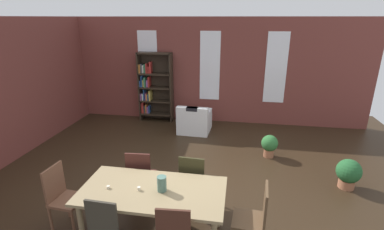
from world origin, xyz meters
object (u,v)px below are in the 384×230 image
at_px(dining_chair_far_left, 141,175).
at_px(potted_plant_corner, 349,173).
at_px(dining_table, 153,195).
at_px(dining_chair_far_right, 193,180).
at_px(armchair_white, 194,121).
at_px(dining_chair_head_left, 63,196).
at_px(bookshelf_tall, 153,87).
at_px(potted_plant_by_shelf, 269,145).
at_px(vase_on_table, 162,184).
at_px(dining_chair_head_right, 255,217).

xyz_separation_m(dining_chair_far_left, potted_plant_corner, (3.41, 1.03, -0.22)).
height_order(dining_table, dining_chair_far_right, dining_chair_far_right).
bearing_deg(dining_chair_far_right, armchair_white, 98.69).
distance_m(dining_chair_head_left, bookshelf_tall, 4.56).
relative_size(dining_table, armchair_white, 2.23).
distance_m(dining_table, potted_plant_by_shelf, 3.24).
bearing_deg(vase_on_table, armchair_white, 92.87).
bearing_deg(armchair_white, dining_chair_far_left, -96.34).
bearing_deg(dining_chair_head_right, potted_plant_corner, 45.58).
relative_size(dining_chair_far_left, potted_plant_by_shelf, 1.94).
relative_size(dining_chair_head_left, dining_chair_far_right, 1.00).
height_order(dining_chair_head_right, bookshelf_tall, bookshelf_tall).
bearing_deg(potted_plant_by_shelf, dining_chair_far_right, -123.49).
distance_m(dining_table, dining_chair_head_left, 1.32).
height_order(armchair_white, potted_plant_by_shelf, armchair_white).
height_order(armchair_white, potted_plant_corner, armchair_white).
bearing_deg(dining_table, armchair_white, 90.98).
bearing_deg(dining_table, vase_on_table, 0.00).
relative_size(armchair_white, potted_plant_by_shelf, 1.71).
xyz_separation_m(dining_chair_far_left, armchair_white, (0.35, 3.15, -0.23)).
bearing_deg(armchair_white, potted_plant_corner, -34.68).
bearing_deg(dining_chair_head_left, dining_chair_head_right, -0.27).
bearing_deg(dining_chair_far_left, potted_plant_by_shelf, 42.94).
xyz_separation_m(bookshelf_tall, potted_plant_by_shelf, (3.11, -1.84, -0.71)).
height_order(dining_table, dining_chair_head_right, dining_chair_head_right).
distance_m(vase_on_table, potted_plant_by_shelf, 3.21).
bearing_deg(dining_chair_head_right, armchair_white, 109.65).
bearing_deg(dining_chair_far_right, dining_chair_head_right, -38.07).
bearing_deg(vase_on_table, dining_chair_head_right, -0.27).
bearing_deg(vase_on_table, potted_plant_by_shelf, 59.09).
distance_m(dining_table, dining_chair_far_right, 0.83).
xyz_separation_m(dining_table, potted_plant_by_shelf, (1.75, 2.71, -0.40)).
xyz_separation_m(vase_on_table, armchair_white, (-0.19, 3.84, -0.59)).
bearing_deg(dining_chair_head_left, bookshelf_tall, 90.70).
relative_size(potted_plant_by_shelf, potted_plant_corner, 0.91).
relative_size(dining_chair_head_left, potted_plant_corner, 1.77).
xyz_separation_m(dining_chair_far_left, bookshelf_tall, (-0.95, 3.85, 0.48)).
xyz_separation_m(armchair_white, potted_plant_corner, (3.06, -2.12, 0.02)).
relative_size(dining_chair_head_right, armchair_white, 1.13).
height_order(dining_chair_head_left, bookshelf_tall, bookshelf_tall).
distance_m(vase_on_table, potted_plant_corner, 3.40).
relative_size(dining_chair_far_right, potted_plant_by_shelf, 1.94).
bearing_deg(potted_plant_corner, potted_plant_by_shelf, 141.82).
bearing_deg(dining_chair_head_left, dining_chair_far_left, 37.56).
bearing_deg(vase_on_table, dining_chair_head_left, 179.73).
bearing_deg(dining_chair_far_right, dining_table, -120.95).
bearing_deg(vase_on_table, potted_plant_corner, 30.92).
height_order(bookshelf_tall, potted_plant_corner, bookshelf_tall).
relative_size(bookshelf_tall, potted_plant_by_shelf, 3.98).
relative_size(dining_table, dining_chair_head_right, 1.97).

